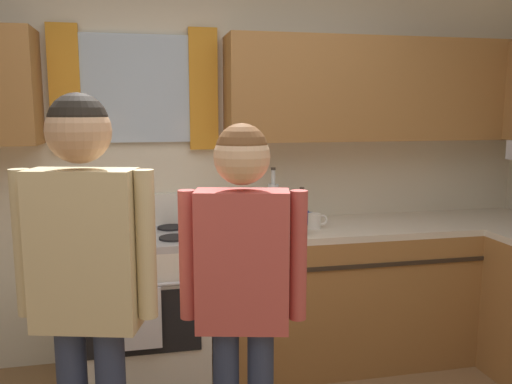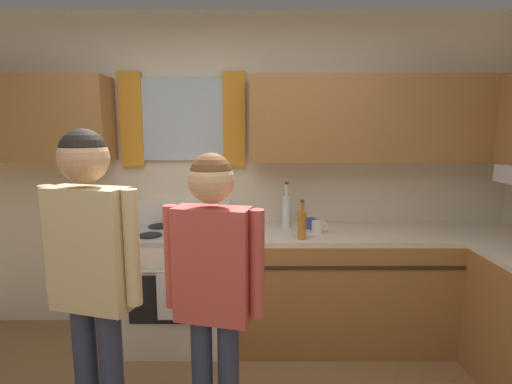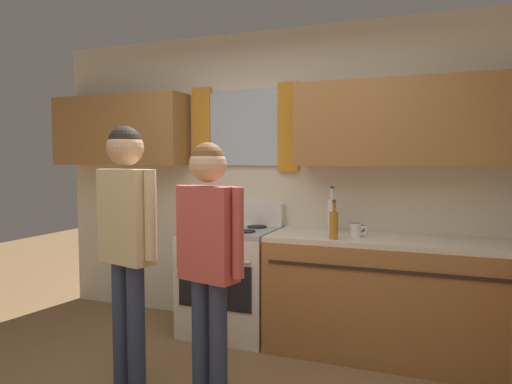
{
  "view_description": "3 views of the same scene",
  "coord_description": "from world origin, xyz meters",
  "px_view_note": "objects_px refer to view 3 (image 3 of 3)",
  "views": [
    {
      "loc": [
        -0.36,
        -1.54,
        1.63
      ],
      "look_at": [
        0.16,
        0.88,
        1.24
      ],
      "focal_mm": 36.76,
      "sensor_mm": 36.0,
      "label": 1
    },
    {
      "loc": [
        0.2,
        -1.38,
        1.69
      ],
      "look_at": [
        0.21,
        1.01,
        1.3
      ],
      "focal_mm": 27.33,
      "sensor_mm": 36.0,
      "label": 2
    },
    {
      "loc": [
        1.24,
        -2.03,
        1.48
      ],
      "look_at": [
        0.06,
        0.97,
        1.26
      ],
      "focal_mm": 32.87,
      "sensor_mm": 36.0,
      "label": 3
    }
  ],
  "objects_px": {
    "bottle_oil_amber": "(334,224)",
    "adult_in_plaid": "(209,243)",
    "bottle_tall_clear": "(332,214)",
    "mug_ceramic_white": "(356,231)",
    "adult_left": "(127,226)",
    "stove_oven": "(231,279)",
    "mug_cobalt_blue": "(356,229)"
  },
  "relations": [
    {
      "from": "bottle_oil_amber",
      "to": "adult_in_plaid",
      "type": "relative_size",
      "value": 0.18
    },
    {
      "from": "bottle_tall_clear",
      "to": "mug_ceramic_white",
      "type": "relative_size",
      "value": 2.92
    },
    {
      "from": "mug_ceramic_white",
      "to": "adult_left",
      "type": "distance_m",
      "value": 1.67
    },
    {
      "from": "bottle_oil_amber",
      "to": "adult_in_plaid",
      "type": "distance_m",
      "value": 1.09
    },
    {
      "from": "mug_ceramic_white",
      "to": "bottle_tall_clear",
      "type": "bearing_deg",
      "value": 142.28
    },
    {
      "from": "stove_oven",
      "to": "adult_in_plaid",
      "type": "xyz_separation_m",
      "value": [
        0.39,
        -1.17,
        0.53
      ]
    },
    {
      "from": "adult_in_plaid",
      "to": "stove_oven",
      "type": "bearing_deg",
      "value": 108.53
    },
    {
      "from": "stove_oven",
      "to": "bottle_oil_amber",
      "type": "relative_size",
      "value": 3.85
    },
    {
      "from": "bottle_oil_amber",
      "to": "mug_cobalt_blue",
      "type": "bearing_deg",
      "value": 69.46
    },
    {
      "from": "adult_left",
      "to": "adult_in_plaid",
      "type": "distance_m",
      "value": 0.58
    },
    {
      "from": "mug_ceramic_white",
      "to": "adult_in_plaid",
      "type": "height_order",
      "value": "adult_in_plaid"
    },
    {
      "from": "stove_oven",
      "to": "adult_in_plaid",
      "type": "distance_m",
      "value": 1.34
    },
    {
      "from": "bottle_oil_amber",
      "to": "adult_left",
      "type": "distance_m",
      "value": 1.46
    },
    {
      "from": "adult_left",
      "to": "bottle_oil_amber",
      "type": "bearing_deg",
      "value": 40.29
    },
    {
      "from": "bottle_oil_amber",
      "to": "mug_ceramic_white",
      "type": "bearing_deg",
      "value": 49.21
    },
    {
      "from": "stove_oven",
      "to": "mug_ceramic_white",
      "type": "bearing_deg",
      "value": -3.19
    },
    {
      "from": "mug_ceramic_white",
      "to": "adult_in_plaid",
      "type": "bearing_deg",
      "value": -121.01
    },
    {
      "from": "stove_oven",
      "to": "mug_ceramic_white",
      "type": "distance_m",
      "value": 1.17
    },
    {
      "from": "mug_cobalt_blue",
      "to": "mug_ceramic_white",
      "type": "height_order",
      "value": "mug_ceramic_white"
    },
    {
      "from": "bottle_oil_amber",
      "to": "mug_cobalt_blue",
      "type": "distance_m",
      "value": 0.33
    },
    {
      "from": "bottle_tall_clear",
      "to": "adult_in_plaid",
      "type": "relative_size",
      "value": 0.23
    },
    {
      "from": "stove_oven",
      "to": "bottle_tall_clear",
      "type": "height_order",
      "value": "bottle_tall_clear"
    },
    {
      "from": "bottle_oil_amber",
      "to": "adult_in_plaid",
      "type": "height_order",
      "value": "adult_in_plaid"
    },
    {
      "from": "bottle_tall_clear",
      "to": "mug_cobalt_blue",
      "type": "distance_m",
      "value": 0.22
    },
    {
      "from": "mug_cobalt_blue",
      "to": "adult_left",
      "type": "relative_size",
      "value": 0.07
    },
    {
      "from": "stove_oven",
      "to": "bottle_tall_clear",
      "type": "relative_size",
      "value": 3.0
    },
    {
      "from": "stove_oven",
      "to": "adult_left",
      "type": "bearing_deg",
      "value": -99.18
    },
    {
      "from": "bottle_tall_clear",
      "to": "mug_ceramic_white",
      "type": "distance_m",
      "value": 0.3
    },
    {
      "from": "mug_cobalt_blue",
      "to": "adult_in_plaid",
      "type": "xyz_separation_m",
      "value": [
        -0.64,
        -1.25,
        0.05
      ]
    },
    {
      "from": "adult_left",
      "to": "mug_cobalt_blue",
      "type": "bearing_deg",
      "value": 45.44
    },
    {
      "from": "bottle_oil_amber",
      "to": "bottle_tall_clear",
      "type": "bearing_deg",
      "value": 104.59
    },
    {
      "from": "mug_cobalt_blue",
      "to": "adult_in_plaid",
      "type": "distance_m",
      "value": 1.41
    }
  ]
}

